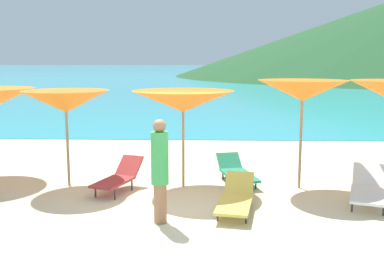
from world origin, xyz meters
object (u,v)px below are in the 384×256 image
Objects in this scene: umbrella_3 at (183,101)px; lounge_chair_1 at (119,177)px; lounge_chair_6 at (236,171)px; lounge_chair_0 at (368,189)px; lounge_chair_4 at (236,198)px; beachgoer_0 at (160,168)px; umbrella_4 at (302,91)px; umbrella_2 at (66,102)px.

umbrella_3 is 2.12m from lounge_chair_1.
umbrella_3 reaches higher than lounge_chair_6.
umbrella_3 is 4.14m from lounge_chair_0.
lounge_chair_4 is 1.67m from beachgoer_0.
beachgoer_0 is at bearing -39.73° from lounge_chair_1.
umbrella_3 is 1.52× the size of lounge_chair_1.
lounge_chair_0 is 1.17× the size of lounge_chair_1.
umbrella_4 reaches higher than beachgoer_0.
lounge_chair_0 reaches higher than lounge_chair_4.
lounge_chair_1 is at bearing -174.17° from umbrella_4.
umbrella_4 is 2.85m from lounge_chair_4.
umbrella_4 is 2.39m from lounge_chair_0.
beachgoer_0 is (-3.94, -1.17, 0.67)m from lounge_chair_0.
lounge_chair_0 is 2.86m from lounge_chair_6.
lounge_chair_4 is (1.06, -1.54, -1.66)m from umbrella_3.
umbrella_3 is at bearing -0.35° from umbrella_2.
umbrella_2 is 6.52m from lounge_chair_0.
umbrella_4 is 3.77m from beachgoer_0.
beachgoer_0 is at bearing -133.57° from lounge_chair_6.
lounge_chair_4 is at bearing 108.46° from beachgoer_0.
umbrella_4 reaches higher than umbrella_3.
umbrella_2 is 1.21× the size of lounge_chair_4.
beachgoer_0 is (-1.48, -2.63, 0.72)m from lounge_chair_6.
umbrella_2 reaches higher than lounge_chair_1.
lounge_chair_6 is 0.94× the size of beachgoer_0.
beachgoer_0 is at bearing -141.97° from umbrella_4.
umbrella_3 is 2.08m from lounge_chair_6.
umbrella_3 is 1.31× the size of lounge_chair_0.
umbrella_4 is 2.35m from lounge_chair_6.
umbrella_2 is 2.57m from umbrella_3.
lounge_chair_4 is (-1.49, -1.52, -1.90)m from umbrella_4.
lounge_chair_4 is 0.98× the size of beachgoer_0.
lounge_chair_0 is at bearing -42.90° from umbrella_4.
umbrella_4 is at bearing 119.39° from beachgoer_0.
beachgoer_0 is at bearing -44.27° from umbrella_2.
lounge_chair_0 is at bearing -9.68° from umbrella_2.
lounge_chair_6 is (0.14, 1.94, 0.01)m from lounge_chair_4.
umbrella_4 reaches higher than umbrella_2.
lounge_chair_4 is at bearing -108.25° from lounge_chair_6.
lounge_chair_4 is at bearing -55.30° from umbrella_3.
lounge_chair_1 is 0.90× the size of lounge_chair_6.
lounge_chair_6 is (-2.46, 1.45, -0.04)m from lounge_chair_0.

